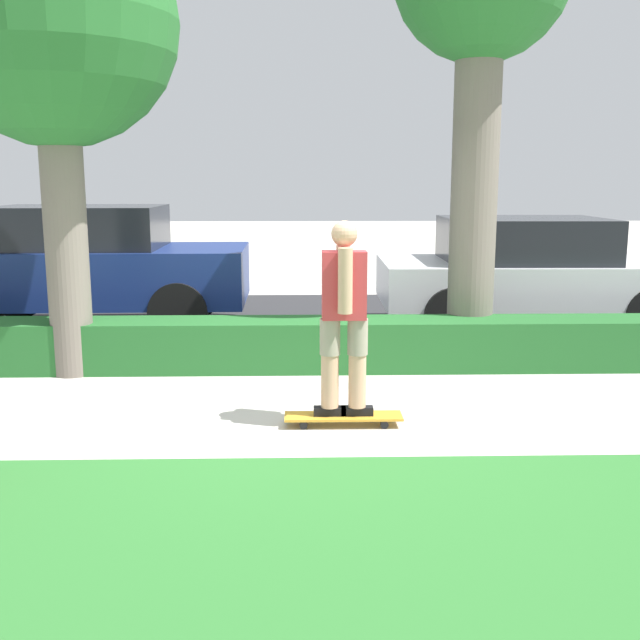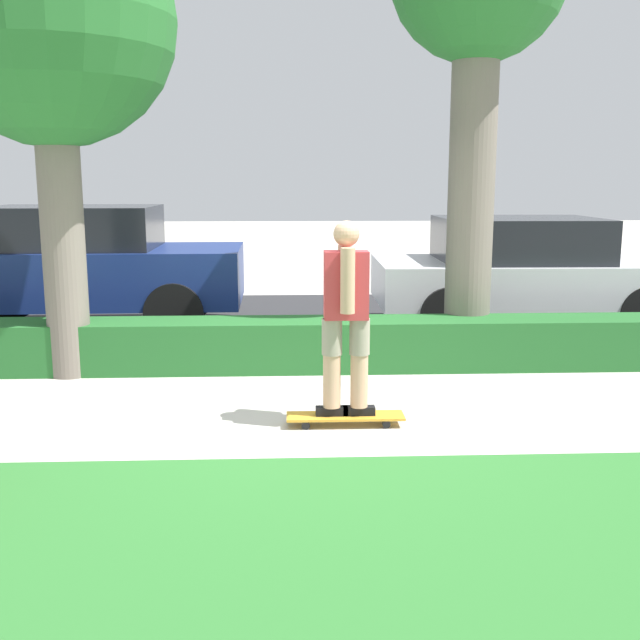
% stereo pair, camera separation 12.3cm
% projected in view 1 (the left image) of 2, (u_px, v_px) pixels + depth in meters
% --- Properties ---
extents(ground_plane, '(60.00, 60.00, 0.00)m').
position_uv_depth(ground_plane, '(309.00, 415.00, 6.32)').
color(ground_plane, '#BCB7AD').
extents(grass_lawn_strip, '(12.98, 4.00, 0.01)m').
position_uv_depth(grass_lawn_strip, '(316.00, 621.00, 3.37)').
color(grass_lawn_strip, '#2D702D').
rests_on(grass_lawn_strip, ground_plane).
extents(street_asphalt, '(12.98, 5.00, 0.01)m').
position_uv_depth(street_asphalt, '(305.00, 322.00, 10.44)').
color(street_asphalt, '#2D2D30').
rests_on(street_asphalt, ground_plane).
extents(hedge_row, '(12.98, 0.60, 0.52)m').
position_uv_depth(hedge_row, '(307.00, 344.00, 7.84)').
color(hedge_row, '#236028').
rests_on(hedge_row, ground_plane).
extents(skateboard, '(0.95, 0.24, 0.09)m').
position_uv_depth(skateboard, '(343.00, 417.00, 6.06)').
color(skateboard, gold).
rests_on(skateboard, ground_plane).
extents(skater_person, '(0.48, 0.40, 1.57)m').
position_uv_depth(skater_person, '(344.00, 314.00, 5.90)').
color(skater_person, black).
rests_on(skater_person, skateboard).
extents(tree_near, '(2.39, 2.39, 4.65)m').
position_uv_depth(tree_near, '(53.00, 27.00, 7.07)').
color(tree_near, '#70665B').
rests_on(tree_near, ground_plane).
extents(parked_car_front, '(4.09, 1.83, 1.62)m').
position_uv_depth(parked_car_front, '(89.00, 265.00, 9.85)').
color(parked_car_front, navy).
rests_on(parked_car_front, ground_plane).
extents(parked_car_middle, '(3.99, 1.96, 1.47)m').
position_uv_depth(parked_car_middle, '(528.00, 271.00, 9.91)').
color(parked_car_middle, silver).
rests_on(parked_car_middle, ground_plane).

